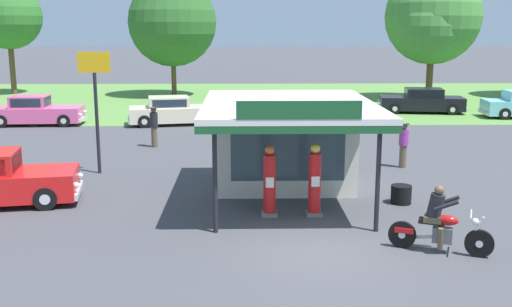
{
  "coord_description": "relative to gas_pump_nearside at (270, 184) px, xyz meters",
  "views": [
    {
      "loc": [
        -1.72,
        -13.18,
        5.06
      ],
      "look_at": [
        -1.37,
        4.24,
        1.4
      ],
      "focal_mm": 42.24,
      "sensor_mm": 36.0,
      "label": 1
    }
  ],
  "objects": [
    {
      "name": "service_station_kiosk",
      "position": [
        0.61,
        2.83,
        0.81
      ],
      "size": [
        4.95,
        6.83,
        3.37
      ],
      "color": "beige",
      "rests_on": "ground"
    },
    {
      "name": "spare_tire_stack",
      "position": [
        3.91,
        1.08,
        -0.63
      ],
      "size": [
        0.6,
        0.6,
        0.54
      ],
      "color": "black",
      "rests_on": "ground"
    },
    {
      "name": "roadside_pole_sign",
      "position": [
        -5.81,
        5.03,
        2.03
      ],
      "size": [
        1.1,
        0.12,
        4.24
      ],
      "color": "black",
      "rests_on": "ground"
    },
    {
      "name": "tree_oak_distant_spare",
      "position": [
        12.35,
        26.53,
        4.7
      ],
      "size": [
        6.63,
        6.65,
        9.12
      ],
      "color": "brown",
      "rests_on": "ground"
    },
    {
      "name": "parked_car_back_row_far_left",
      "position": [
        3.34,
        18.48,
        -0.24
      ],
      "size": [
        5.68,
        2.57,
        1.43
      ],
      "color": "beige",
      "rests_on": "ground"
    },
    {
      "name": "parked_car_second_row_spare",
      "position": [
        10.06,
        20.13,
        -0.22
      ],
      "size": [
        5.26,
        2.57,
        1.47
      ],
      "color": "black",
      "rests_on": "ground"
    },
    {
      "name": "parked_car_back_row_far_right",
      "position": [
        -11.67,
        15.89,
        -0.21
      ],
      "size": [
        4.93,
        2.01,
        1.55
      ],
      "color": "#E55993",
      "rests_on": "ground"
    },
    {
      "name": "motorcycle_with_rider",
      "position": [
        3.75,
        -2.82,
        -0.25
      ],
      "size": [
        2.21,
        1.05,
        1.58
      ],
      "color": "black",
      "rests_on": "ground"
    },
    {
      "name": "bystander_chatting_near_pumps",
      "position": [
        5.15,
        5.68,
        -0.01
      ],
      "size": [
        0.36,
        0.36,
        1.66
      ],
      "color": "brown",
      "rests_on": "ground"
    },
    {
      "name": "gas_pump_offside",
      "position": [
        1.23,
        0.0,
        0.02
      ],
      "size": [
        0.44,
        0.44,
        2.0
      ],
      "color": "slate",
      "rests_on": "ground"
    },
    {
      "name": "gas_pump_nearside",
      "position": [
        0.0,
        0.0,
        0.0
      ],
      "size": [
        0.44,
        0.44,
        1.97
      ],
      "color": "slate",
      "rests_on": "ground"
    },
    {
      "name": "grass_verge_strip",
      "position": [
        1.03,
        27.37,
        -0.89
      ],
      "size": [
        120.0,
        24.0,
        0.01
      ],
      "primitive_type": "cube",
      "color": "#56843D",
      "rests_on": "ground"
    },
    {
      "name": "tree_oak_centre",
      "position": [
        -5.83,
        29.7,
        4.41
      ],
      "size": [
        6.47,
        6.47,
        8.66
      ],
      "color": "brown",
      "rests_on": "ground"
    },
    {
      "name": "tree_oak_left",
      "position": [
        -18.48,
        31.15,
        4.98
      ],
      "size": [
        5.0,
        5.0,
        8.4
      ],
      "color": "brown",
      "rests_on": "ground"
    },
    {
      "name": "parked_car_back_row_right",
      "position": [
        -4.45,
        15.91,
        -0.21
      ],
      "size": [
        5.04,
        2.67,
        1.48
      ],
      "color": "beige",
      "rests_on": "ground"
    },
    {
      "name": "bystander_standing_back_lot",
      "position": [
        -4.54,
        9.73,
        0.04
      ],
      "size": [
        0.38,
        0.38,
        1.74
      ],
      "color": "brown",
      "rests_on": "ground"
    },
    {
      "name": "ground_plane",
      "position": [
        1.03,
        -2.63,
        -0.9
      ],
      "size": [
        300.0,
        300.0,
        0.0
      ],
      "primitive_type": "plane",
      "color": "#424247"
    }
  ]
}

